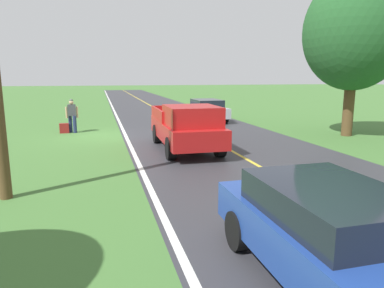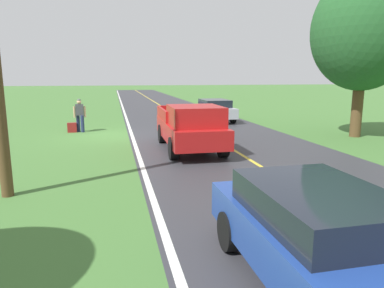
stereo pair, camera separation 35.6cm
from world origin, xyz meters
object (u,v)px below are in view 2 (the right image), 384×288
Objects in this scene: pickup_truck_passing at (191,126)px; sedan_ahead_same_lane at (323,238)px; suitcase_carried at (72,128)px; hitchhiker_walking at (80,113)px; tree_far_side_near at (364,31)px; sedan_near_oncoming at (214,109)px.

pickup_truck_passing is 9.45m from sedan_ahead_same_lane.
pickup_truck_passing is (-5.08, 5.78, 0.71)m from suitcase_carried.
pickup_truck_passing is 1.23× the size of sedan_ahead_same_lane.
pickup_truck_passing is (-4.66, 5.88, -0.01)m from hitchhiker_walking.
hitchhiker_walking is 14.41m from tree_far_side_near.
tree_far_side_near is 1.74× the size of sedan_near_oncoming.
sedan_near_oncoming is (-3.47, -8.80, -0.21)m from pickup_truck_passing.
sedan_near_oncoming is at bearing -111.56° from pickup_truck_passing.
pickup_truck_passing reaches higher than suitcase_carried.
sedan_ahead_same_lane is (-4.41, 15.32, -0.23)m from hitchhiker_walking.
tree_far_side_near reaches higher than hitchhiker_walking.
hitchhiker_walking is 0.32× the size of pickup_truck_passing.
pickup_truck_passing is 0.71× the size of tree_far_side_near.
sedan_ahead_same_lane is at bearing 88.47° from pickup_truck_passing.
sedan_ahead_same_lane is at bearing 14.87° from suitcase_carried.
tree_far_side_near is at bearing 124.13° from sedan_near_oncoming.
pickup_truck_passing is 1.23× the size of sedan_near_oncoming.
suitcase_carried is 7.72m from pickup_truck_passing.
sedan_ahead_same_lane reaches higher than suitcase_carried.
pickup_truck_passing reaches higher than sedan_ahead_same_lane.
sedan_ahead_same_lane is (3.73, 18.24, 0.00)m from sedan_near_oncoming.
sedan_ahead_same_lane is (-4.82, 15.22, 0.50)m from suitcase_carried.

